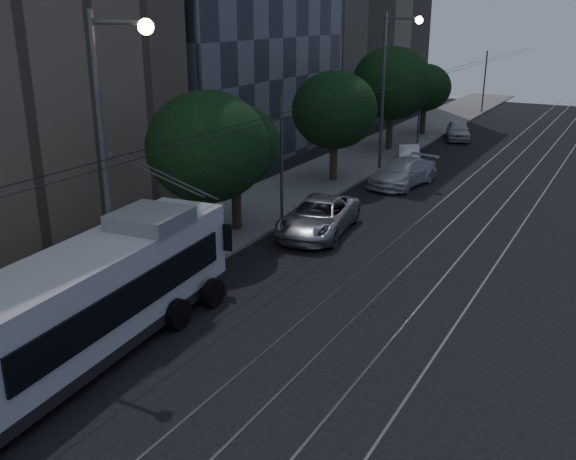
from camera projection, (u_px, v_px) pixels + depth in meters
The scene contains 17 objects.
ground at pixel (271, 338), 19.62m from camera, with size 120.00×120.00×0.00m, color black.
sidewalk at pixel (331, 173), 39.60m from camera, with size 5.00×90.00×0.15m, color slate.
tram_rails at pixel (496, 195), 35.01m from camera, with size 4.52×90.00×0.02m.
overhead_wires at pixel (371, 121), 37.34m from camera, with size 2.23×90.00×6.00m.
trolleybus at pixel (90, 301), 18.26m from camera, with size 3.66×12.13×5.63m.
pickup_silver at pixel (319, 216), 28.74m from camera, with size 2.61×5.66×1.57m, color #AAACB2.
car_white_a at pixel (400, 176), 36.37m from camera, with size 1.54×3.83×1.31m, color silver.
car_white_b at pixel (403, 173), 36.76m from camera, with size 2.10×5.17×1.50m, color silver.
car_white_c at pixel (409, 155), 41.97m from camera, with size 1.33×3.80×1.25m, color silver.
car_white_d at pixel (458, 130), 50.02m from camera, with size 1.74×4.34×1.48m, color silver.
tree_1 at pixel (208, 147), 26.22m from camera, with size 5.09×5.09×6.53m.
tree_2 at pixel (235, 145), 27.96m from camera, with size 4.01×4.01×5.78m.
tree_3 at pixel (335, 110), 36.32m from camera, with size 4.88×4.88×6.41m.
tree_4 at pixel (392, 83), 44.68m from camera, with size 5.61×5.61×7.30m.
tree_5 at pixel (425, 88), 50.83m from camera, with size 4.09×4.09×5.66m.
streetlamp_near at pixel (112, 142), 19.08m from camera, with size 2.33×0.44×9.56m.
streetlamp_far at pixel (390, 77), 38.40m from camera, with size 2.32×0.44×9.52m.
Camera 1 is at (8.98, -15.04, 9.45)m, focal length 40.00 mm.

